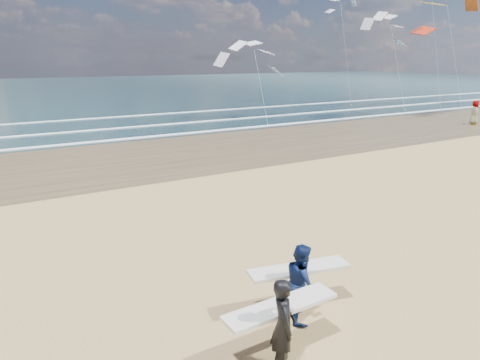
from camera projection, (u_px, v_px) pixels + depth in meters
wet_sand_strip at (355, 130)px, 31.87m from camera, size 220.00×12.00×0.01m
ocean at (137, 88)px, 76.74m from camera, size 220.00×100.00×0.02m
foam_breakers at (277, 115)px, 40.25m from camera, size 220.00×11.70×0.05m
surfer_near at (283, 323)px, 7.25m from camera, size 2.21×1.00×1.73m
surfer_far at (301, 281)px, 8.71m from camera, size 2.26×1.32×1.65m
beachgoer_0 at (475, 113)px, 34.39m from camera, size 1.11×1.07×1.91m
kite_0 at (450, 29)px, 35.35m from camera, size 7.76×4.95×12.14m
kite_1 at (257, 67)px, 35.56m from camera, size 6.54×4.82×7.66m
kite_2 at (435, 32)px, 46.53m from camera, size 5.31×4.68×14.93m
kite_5 at (345, 44)px, 48.93m from camera, size 4.47×4.59×13.00m
kite_7 at (395, 49)px, 44.71m from camera, size 6.48×4.81×10.61m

